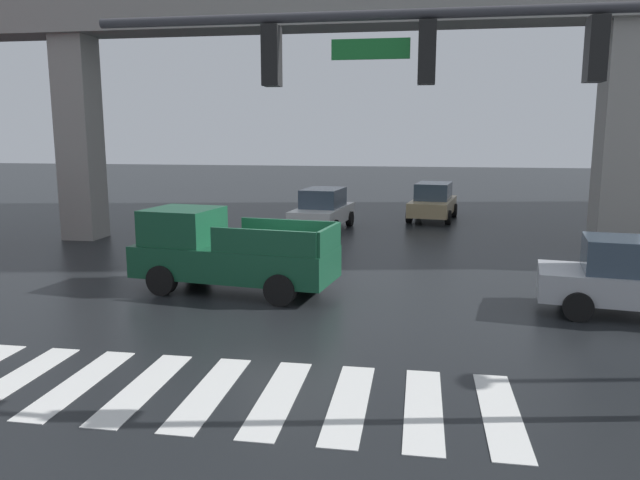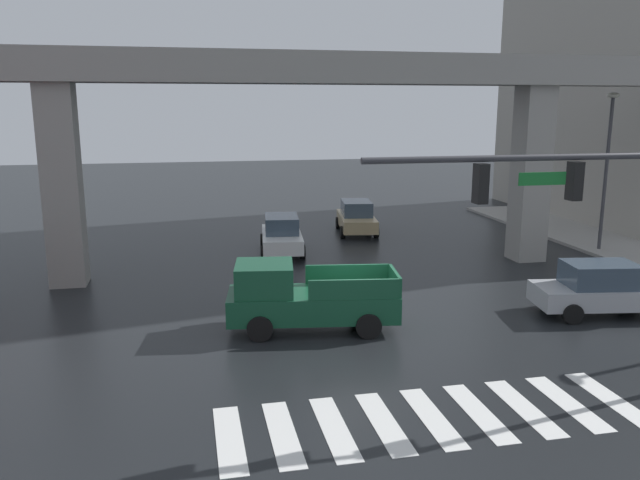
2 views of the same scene
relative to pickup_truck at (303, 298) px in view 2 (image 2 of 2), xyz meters
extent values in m
plane|color=black|center=(1.74, -0.13, -0.99)|extent=(120.00, 120.00, 0.00)
cube|color=silver|center=(-2.66, -6.09, -0.98)|extent=(0.55, 2.80, 0.01)
cube|color=silver|center=(-1.56, -6.09, -0.98)|extent=(0.55, 2.80, 0.01)
cube|color=silver|center=(-0.46, -6.09, -0.98)|extent=(0.55, 2.80, 0.01)
cube|color=silver|center=(0.64, -6.09, -0.98)|extent=(0.55, 2.80, 0.01)
cube|color=silver|center=(1.74, -6.09, -0.98)|extent=(0.55, 2.80, 0.01)
cube|color=silver|center=(2.84, -6.09, -0.98)|extent=(0.55, 2.80, 0.01)
cube|color=silver|center=(3.94, -6.09, -0.98)|extent=(0.55, 2.80, 0.01)
cube|color=silver|center=(5.04, -6.09, -0.98)|extent=(0.55, 2.80, 0.01)
cube|color=silver|center=(6.14, -6.09, -0.98)|extent=(0.55, 2.80, 0.01)
cube|color=gray|center=(1.74, 6.75, 7.11)|extent=(51.73, 1.81, 1.20)
cube|color=gray|center=(-7.79, 6.75, 2.76)|extent=(1.30, 1.30, 7.50)
cube|color=gray|center=(11.27, 6.75, 2.76)|extent=(1.30, 1.30, 7.50)
cube|color=#14472D|center=(0.30, -0.04, -0.21)|extent=(5.32, 2.60, 0.80)
cube|color=#14472D|center=(-1.14, 0.16, 0.64)|extent=(1.93, 1.97, 0.90)
cube|color=#3F5160|center=(-1.60, 0.23, 0.64)|extent=(0.34, 1.67, 0.77)
cube|color=#14472D|center=(1.31, -1.07, 0.49)|extent=(2.64, 0.48, 0.60)
cube|color=#14472D|center=(1.56, 0.66, 0.49)|extent=(2.64, 0.48, 0.60)
cube|color=#14472D|center=(2.77, -0.40, 0.49)|extent=(0.35, 1.74, 0.60)
cylinder|color=black|center=(-1.40, -0.71, -0.61)|extent=(0.79, 0.38, 0.76)
cylinder|color=black|center=(-1.14, 1.07, -0.61)|extent=(0.79, 0.38, 0.76)
cylinder|color=black|center=(1.73, -1.16, -0.61)|extent=(0.79, 0.38, 0.76)
cylinder|color=black|center=(1.99, 0.63, -0.61)|extent=(0.79, 0.38, 0.76)
cube|color=#A8AAAF|center=(9.77, -0.63, -0.35)|extent=(4.52, 2.40, 0.64)
cube|color=#384756|center=(9.67, -0.62, 0.35)|extent=(2.44, 1.82, 0.76)
cylinder|color=black|center=(11.22, 0.01, -0.67)|extent=(0.67, 0.34, 0.64)
cylinder|color=black|center=(8.59, 0.43, -0.67)|extent=(0.67, 0.34, 0.64)
cylinder|color=black|center=(8.32, -1.28, -0.67)|extent=(0.67, 0.34, 0.64)
cube|color=silver|center=(0.91, 10.22, -0.35)|extent=(2.23, 4.47, 0.64)
cube|color=#384756|center=(0.92, 10.32, 0.35)|extent=(1.74, 2.39, 0.76)
cylinder|color=black|center=(1.61, 8.80, -0.67)|extent=(0.31, 0.66, 0.64)
cylinder|color=black|center=(-0.10, 8.99, -0.67)|extent=(0.31, 0.66, 0.64)
cylinder|color=black|center=(1.91, 11.45, -0.67)|extent=(0.31, 0.66, 0.64)
cylinder|color=black|center=(0.20, 11.64, -0.67)|extent=(0.31, 0.66, 0.64)
cube|color=tan|center=(5.50, 13.97, -0.35)|extent=(2.38, 4.51, 0.64)
cube|color=#384756|center=(5.52, 14.07, 0.35)|extent=(1.81, 2.43, 0.76)
cylinder|color=black|center=(6.16, 12.53, -0.67)|extent=(0.33, 0.67, 0.64)
cylinder|color=black|center=(4.45, 12.78, -0.67)|extent=(0.33, 0.67, 0.64)
cylinder|color=black|center=(6.55, 15.16, -0.67)|extent=(0.33, 0.67, 0.64)
cylinder|color=black|center=(4.85, 15.42, -0.67)|extent=(0.33, 0.67, 0.64)
cylinder|color=#38383D|center=(4.44, -5.80, 4.61)|extent=(8.60, 0.14, 0.14)
cube|color=black|center=(4.94, -5.80, 4.09)|extent=(0.24, 0.32, 0.84)
sphere|color=red|center=(4.94, -5.80, 4.35)|extent=(0.17, 0.17, 0.17)
cube|color=black|center=(2.74, -5.80, 4.09)|extent=(0.24, 0.32, 0.84)
sphere|color=red|center=(2.74, -5.80, 4.35)|extent=(0.17, 0.17, 0.17)
cube|color=#19722D|center=(4.16, -5.80, 4.16)|extent=(1.10, 0.04, 0.28)
cylinder|color=#38383D|center=(15.37, 7.32, 2.51)|extent=(0.16, 0.16, 7.00)
ellipsoid|color=beige|center=(15.37, 7.32, 6.13)|extent=(0.44, 0.70, 0.24)
cylinder|color=#38383D|center=(15.37, 13.19, 2.51)|extent=(0.16, 0.16, 7.00)
ellipsoid|color=beige|center=(15.37, 13.19, 6.13)|extent=(0.44, 0.70, 0.24)
camera|label=1|loc=(4.90, -14.60, 3.00)|focal=34.11mm
camera|label=2|loc=(-3.30, -17.97, 5.70)|focal=35.43mm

